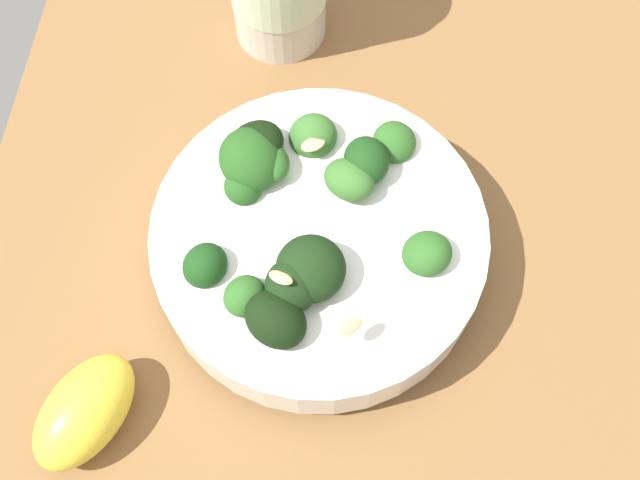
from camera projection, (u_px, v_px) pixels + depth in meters
ground_plane at (360, 224)px, 61.42cm from camera, size 56.28×56.28×3.47cm
bowl_of_broccoli at (317, 239)px, 54.80cm from camera, size 22.54×22.54×9.08cm
lemon_wedge at (86, 411)px, 51.61cm from camera, size 7.95×9.54×4.55cm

